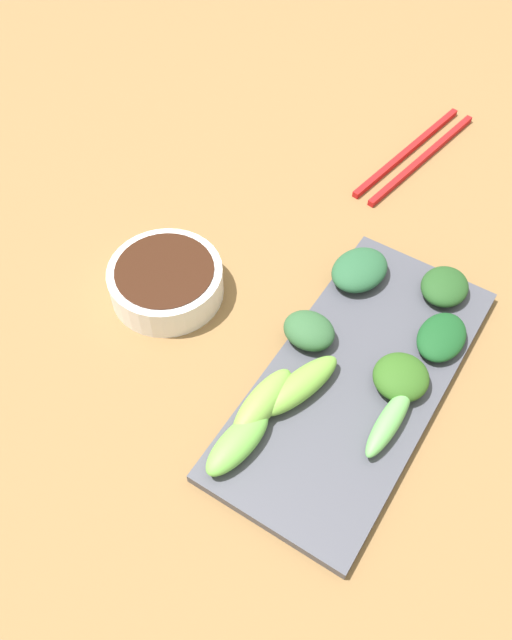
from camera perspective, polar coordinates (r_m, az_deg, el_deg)
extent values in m
cube|color=olive|center=(0.71, 2.52, -2.77)|extent=(2.10, 2.10, 0.02)
cylinder|color=white|center=(0.74, -7.72, 3.29)|extent=(0.13, 0.13, 0.04)
cylinder|color=#351B0F|center=(0.73, -7.79, 3.69)|extent=(0.11, 0.11, 0.02)
cube|color=#474852|center=(0.68, 8.42, -5.34)|extent=(0.16, 0.35, 0.01)
ellipsoid|color=#305B33|center=(0.68, 4.58, -0.91)|extent=(0.06, 0.05, 0.03)
ellipsoid|color=#174A20|center=(0.71, 15.65, -1.42)|extent=(0.05, 0.07, 0.02)
ellipsoid|color=#234B1F|center=(0.75, 15.89, 2.78)|extent=(0.05, 0.06, 0.02)
ellipsoid|color=#79B143|center=(0.64, 0.58, -7.08)|extent=(0.03, 0.09, 0.03)
ellipsoid|color=#66B65A|center=(0.64, 11.36, -8.56)|extent=(0.02, 0.09, 0.02)
ellipsoid|color=#305C1D|center=(0.67, 12.34, -4.81)|extent=(0.06, 0.06, 0.03)
ellipsoid|color=#275735|center=(0.74, 8.88, 4.28)|extent=(0.07, 0.08, 0.03)
ellipsoid|color=#68B345|center=(0.62, -1.58, -10.48)|extent=(0.04, 0.08, 0.02)
ellipsoid|color=#73AD3F|center=(0.65, 3.83, -5.62)|extent=(0.06, 0.10, 0.02)
cube|color=red|center=(0.93, 12.89, 13.95)|extent=(0.05, 0.23, 0.01)
cube|color=red|center=(0.92, 13.88, 13.38)|extent=(0.05, 0.23, 0.01)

